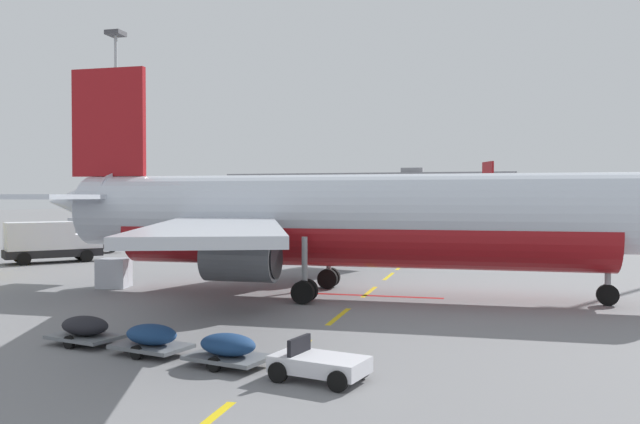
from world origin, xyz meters
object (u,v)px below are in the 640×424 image
fuel_service_truck (50,241)px  uld_cargo_container (114,273)px  baggage_train (189,343)px  catering_truck (89,234)px  apron_light_mast_near (116,110)px  airliner_foreground (345,219)px  airliner_mid_left (461,207)px

fuel_service_truck → uld_cargo_container: bearing=-41.2°
baggage_train → catering_truck: bearing=128.2°
catering_truck → baggage_train: (26.72, -33.99, -1.11)m
apron_light_mast_near → uld_cargo_container: bearing=-58.2°
apron_light_mast_near → catering_truck: bearing=-68.9°
uld_cargo_container → apron_light_mast_near: size_ratio=0.08×
airliner_foreground → uld_cargo_container: 13.53m
airliner_mid_left → airliner_foreground: bearing=-92.1°
uld_cargo_container → apron_light_mast_near: apron_light_mast_near is taller
catering_truck → apron_light_mast_near: (-4.78, 12.35, 13.14)m
airliner_mid_left → apron_light_mast_near: bearing=-128.7°
apron_light_mast_near → airliner_mid_left: bearing=51.3°
baggage_train → uld_cargo_container: size_ratio=6.14×
airliner_foreground → apron_light_mast_near: apron_light_mast_near is taller
fuel_service_truck → apron_light_mast_near: bearing=109.6°
airliner_foreground → airliner_mid_left: 77.45m
baggage_train → uld_cargo_container: uld_cargo_container is taller
catering_truck → uld_cargo_container: catering_truck is taller
catering_truck → baggage_train: size_ratio=0.63×
airliner_foreground → airliner_mid_left: (2.78, 77.40, -0.61)m
catering_truck → fuel_service_truck: size_ratio=1.08×
catering_truck → apron_light_mast_near: apron_light_mast_near is taller
airliner_mid_left → fuel_service_truck: 72.49m
catering_truck → uld_cargo_container: bearing=-52.7°
airliner_mid_left → uld_cargo_container: airliner_mid_left is taller
fuel_service_truck → uld_cargo_container: 16.58m
airliner_mid_left → catering_truck: size_ratio=3.90×
baggage_train → apron_light_mast_near: size_ratio=0.49×
catering_truck → baggage_train: catering_truck is taller
airliner_foreground → baggage_train: 14.49m
fuel_service_truck → apron_light_mast_near: 26.47m
uld_cargo_container → airliner_mid_left: bearing=78.4°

